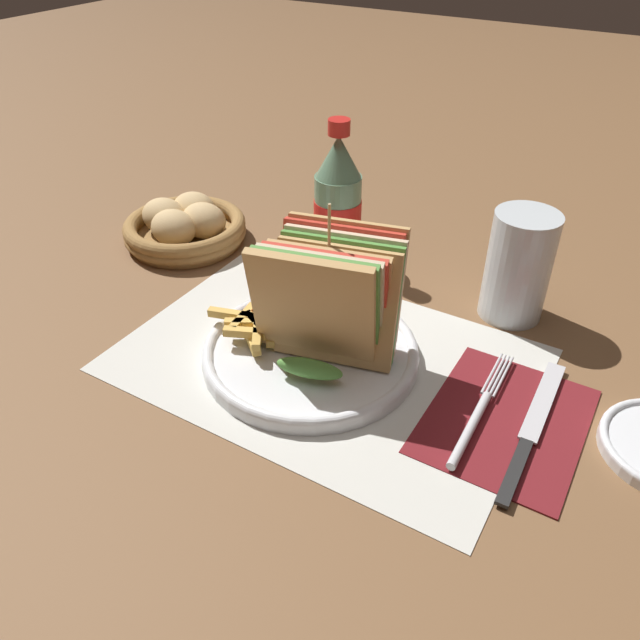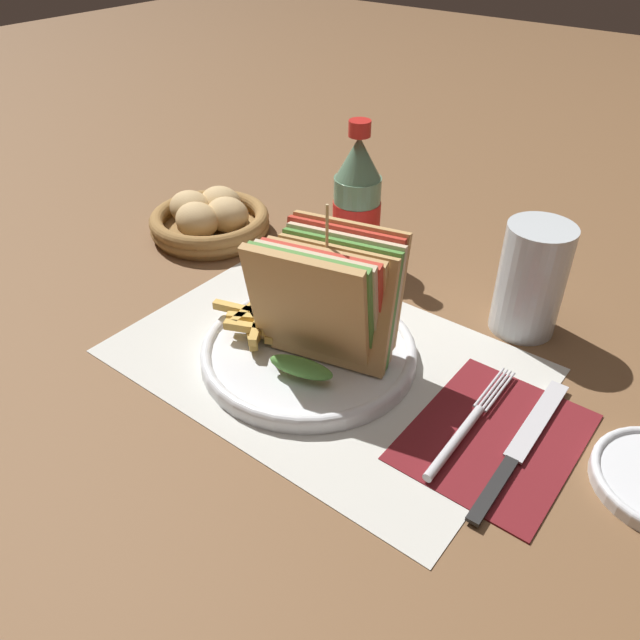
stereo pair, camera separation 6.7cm
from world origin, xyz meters
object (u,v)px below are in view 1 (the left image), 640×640
(bread_basket, at_px, (185,226))
(club_sandwich, at_px, (331,299))
(glass_near, at_px, (518,266))
(plate_main, at_px, (311,351))
(knife, at_px, (532,428))
(fork, at_px, (476,417))
(coke_bottle_near, at_px, (338,203))

(bread_basket, bearing_deg, club_sandwich, -22.12)
(glass_near, bearing_deg, plate_main, -128.96)
(plate_main, distance_m, bread_basket, 0.32)
(glass_near, xyz_separation_m, bread_basket, (-0.45, -0.06, -0.04))
(plate_main, distance_m, knife, 0.24)
(fork, height_order, coke_bottle_near, coke_bottle_near)
(club_sandwich, xyz_separation_m, knife, (0.22, 0.00, -0.07))
(club_sandwich, xyz_separation_m, fork, (0.17, -0.01, -0.07))
(club_sandwich, height_order, knife, club_sandwich)
(glass_near, bearing_deg, knife, -67.06)
(fork, bearing_deg, knife, 15.05)
(knife, bearing_deg, bread_basket, 165.50)
(glass_near, bearing_deg, coke_bottle_near, 177.72)
(coke_bottle_near, bearing_deg, glass_near, -2.28)
(club_sandwich, height_order, glass_near, club_sandwich)
(bread_basket, bearing_deg, knife, -13.16)
(plate_main, distance_m, fork, 0.19)
(bread_basket, bearing_deg, glass_near, 7.59)
(knife, distance_m, glass_near, 0.21)
(plate_main, xyz_separation_m, glass_near, (0.16, 0.20, 0.06))
(club_sandwich, distance_m, glass_near, 0.23)
(fork, height_order, bread_basket, bread_basket)
(fork, bearing_deg, glass_near, 96.76)
(club_sandwich, height_order, bread_basket, club_sandwich)
(plate_main, relative_size, bread_basket, 1.36)
(fork, distance_m, glass_near, 0.21)
(club_sandwich, distance_m, coke_bottle_near, 0.22)
(plate_main, xyz_separation_m, bread_basket, (-0.29, 0.14, 0.01))
(fork, relative_size, knife, 0.85)
(coke_bottle_near, bearing_deg, plate_main, -67.74)
(plate_main, bearing_deg, fork, -0.63)
(fork, xyz_separation_m, bread_basket, (-0.48, 0.14, 0.02))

